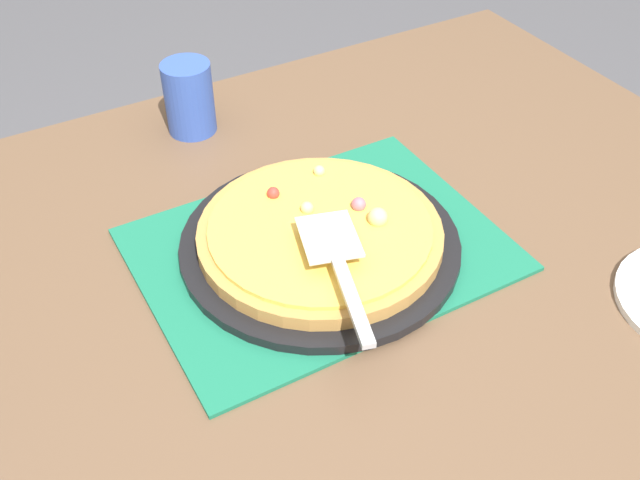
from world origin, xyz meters
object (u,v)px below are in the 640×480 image
Objects in this scene: pizza at (320,232)px; pizza_server at (338,262)px; cup_near at (189,98)px; pizza_pan at (320,244)px.

pizza is 0.10m from pizza_server.
cup_near reaches higher than pizza_server.
cup_near is (0.04, -0.37, 0.05)m from pizza_pan.
pizza_server is at bearing 73.27° from pizza.
pizza_server reaches higher than pizza.
pizza is at bearing -160.13° from pizza_pan.
pizza_server reaches higher than pizza_pan.
cup_near reaches higher than pizza_pan.
pizza_pan is at bearing 95.50° from cup_near.
pizza_pan is 0.02m from pizza.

